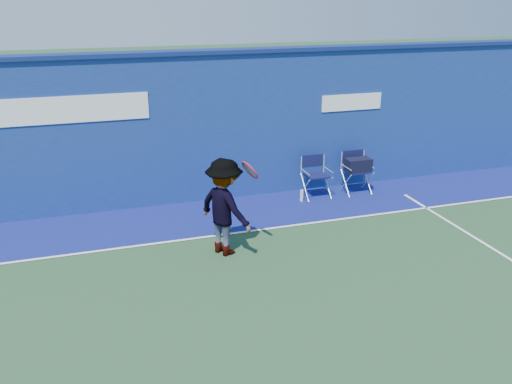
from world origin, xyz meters
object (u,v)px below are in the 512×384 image
object	(u,v)px
directors_chair_left	(316,185)
tennis_player	(225,207)
directors_chair_right	(357,176)
water_bottle	(302,196)

from	to	relation	value
directors_chair_left	tennis_player	xyz separation A→B (m)	(-2.51, -1.98, 0.55)
directors_chair_left	directors_chair_right	bearing A→B (deg)	-1.26
directors_chair_right	tennis_player	bearing A→B (deg)	-150.46
directors_chair_left	water_bottle	xyz separation A→B (m)	(-0.39, -0.17, -0.15)
tennis_player	directors_chair_right	bearing A→B (deg)	29.54
directors_chair_left	directors_chair_right	world-z (taller)	directors_chair_right
directors_chair_left	water_bottle	bearing A→B (deg)	-156.83
directors_chair_left	water_bottle	size ratio (longest dim) A/B	3.52
directors_chair_right	water_bottle	distance (m)	1.37
water_bottle	tennis_player	distance (m)	2.88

